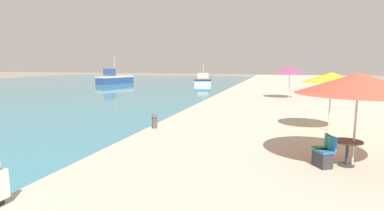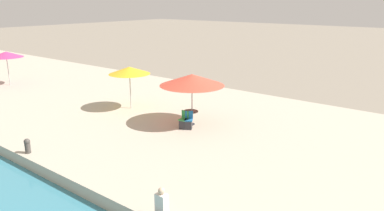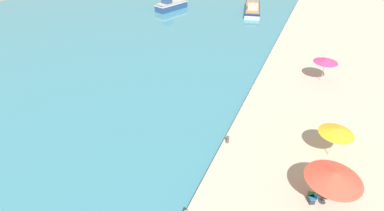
# 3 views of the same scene
# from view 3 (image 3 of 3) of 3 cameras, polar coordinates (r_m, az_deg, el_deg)

# --- Properties ---
(water_basin) EXTENTS (56.00, 90.00, 0.04)m
(water_basin) POSITION_cam_3_polar(r_m,az_deg,el_deg) (54.22, -15.97, 15.01)
(water_basin) COLOR teal
(water_basin) RESTS_ON ground_plane
(quay_promenade) EXTENTS (16.00, 90.00, 0.54)m
(quay_promenade) POSITION_cam_3_polar(r_m,az_deg,el_deg) (42.98, 25.93, 8.39)
(quay_promenade) COLOR #BCB29E
(quay_promenade) RESTS_ON ground_plane
(fishing_boat_near) EXTENTS (4.28, 6.84, 4.47)m
(fishing_boat_near) POSITION_cam_3_polar(r_m,az_deg,el_deg) (59.18, -4.04, 18.58)
(fishing_boat_near) COLOR navy
(fishing_boat_near) RESTS_ON water_basin
(fishing_boat_mid) EXTENTS (4.75, 9.84, 3.22)m
(fishing_boat_mid) POSITION_cam_3_polar(r_m,az_deg,el_deg) (58.52, 11.43, 17.62)
(fishing_boat_mid) COLOR silver
(fishing_boat_mid) RESTS_ON water_basin
(cafe_umbrella_pink) EXTENTS (3.38, 3.38, 2.67)m
(cafe_umbrella_pink) POSITION_cam_3_polar(r_m,az_deg,el_deg) (20.12, 25.49, -12.02)
(cafe_umbrella_pink) COLOR #B7B7B7
(cafe_umbrella_pink) RESTS_ON quay_promenade
(cafe_umbrella_white) EXTENTS (2.47, 2.47, 2.55)m
(cafe_umbrella_white) POSITION_cam_3_polar(r_m,az_deg,el_deg) (23.85, 25.87, -4.39)
(cafe_umbrella_white) COLOR #B7B7B7
(cafe_umbrella_white) RESTS_ON quay_promenade
(cafe_umbrella_striped) EXTENTS (2.48, 2.48, 2.59)m
(cafe_umbrella_striped) POSITION_cam_3_polar(r_m,az_deg,el_deg) (34.43, 24.17, 7.84)
(cafe_umbrella_striped) COLOR #B7B7B7
(cafe_umbrella_striped) RESTS_ON quay_promenade
(cafe_table) EXTENTS (0.80, 0.80, 0.74)m
(cafe_table) POSITION_cam_3_polar(r_m,az_deg,el_deg) (21.34, 23.83, -15.50)
(cafe_table) COLOR #333338
(cafe_table) RESTS_ON quay_promenade
(cafe_chair_left) EXTENTS (0.57, 0.56, 0.91)m
(cafe_chair_left) POSITION_cam_3_polar(r_m,az_deg,el_deg) (21.17, 21.93, -16.25)
(cafe_chair_left) COLOR #2D2D33
(cafe_chair_left) RESTS_ON quay_promenade
(cafe_chair_right) EXTENTS (0.49, 0.46, 0.91)m
(cafe_chair_right) POSITION_cam_3_polar(r_m,az_deg,el_deg) (21.34, 21.74, -15.71)
(cafe_chair_right) COLOR #2D2D33
(cafe_chair_right) RESTS_ON quay_promenade
(mooring_bollard) EXTENTS (0.26, 0.26, 0.65)m
(mooring_bollard) POSITION_cam_3_polar(r_m,az_deg,el_deg) (24.03, 6.78, -6.36)
(mooring_bollard) COLOR #4C4742
(mooring_bollard) RESTS_ON quay_promenade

